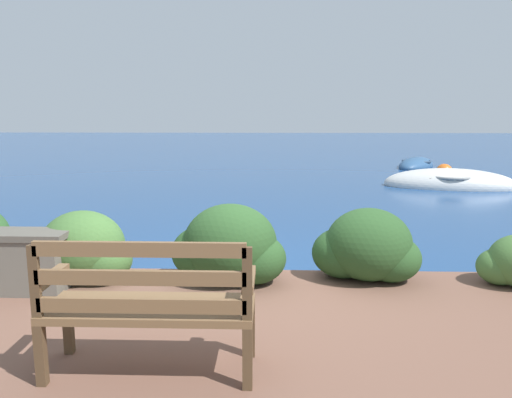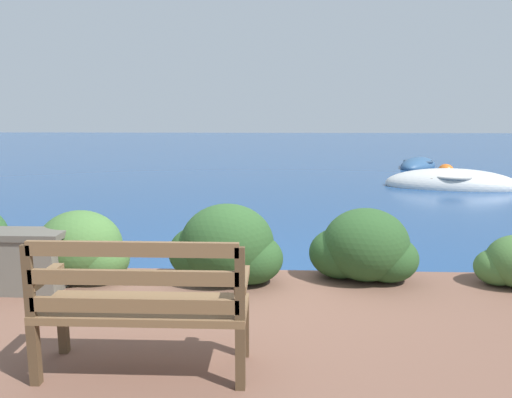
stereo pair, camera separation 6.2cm
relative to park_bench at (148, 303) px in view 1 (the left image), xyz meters
The scene contains 8 objects.
ground_plane 2.34m from the park_bench, 77.89° to the left, with size 80.00×80.00×0.00m.
park_bench is the anchor object (origin of this frame).
hedge_clump_left 2.12m from the park_bench, 122.03° to the left, with size 1.05×0.75×0.71m.
hedge_clump_centre 1.85m from the park_bench, 78.93° to the left, with size 1.16×0.83×0.79m.
hedge_clump_right 2.59m from the park_bench, 47.71° to the left, with size 1.08×0.78×0.73m.
rowboat_nearest 11.07m from the park_bench, 61.39° to the left, with size 3.44×1.94×0.84m.
rowboat_mid 15.48m from the park_bench, 68.17° to the left, with size 2.05×2.48×0.60m.
mooring_buoy 13.64m from the park_bench, 63.91° to the left, with size 0.55×0.55×0.50m.
Camera 1 is at (0.32, -5.15, 1.90)m, focal length 35.00 mm.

